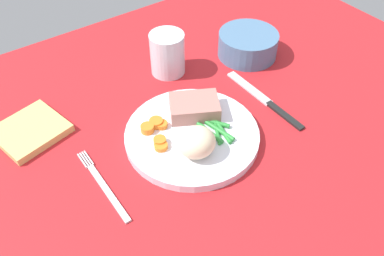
{
  "coord_description": "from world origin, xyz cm",
  "views": [
    {
      "loc": [
        -30.51,
        -40.35,
        53.24
      ],
      "look_at": [
        -2.27,
        -0.96,
        4.6
      ],
      "focal_mm": 37.1,
      "sensor_mm": 36.0,
      "label": 1
    }
  ],
  "objects_px": {
    "dinner_plate": "(192,135)",
    "water_glass": "(168,56)",
    "meat_portion": "(194,107)",
    "fork": "(103,185)",
    "napkin": "(30,131)",
    "salad_bowl": "(248,43)",
    "knife": "(265,101)"
  },
  "relations": [
    {
      "from": "meat_portion",
      "to": "knife",
      "type": "relative_size",
      "value": 0.43
    },
    {
      "from": "salad_bowl",
      "to": "napkin",
      "type": "xyz_separation_m",
      "value": [
        -0.48,
        0.04,
        -0.02
      ]
    },
    {
      "from": "fork",
      "to": "knife",
      "type": "height_order",
      "value": "knife"
    },
    {
      "from": "fork",
      "to": "napkin",
      "type": "bearing_deg",
      "value": 105.21
    },
    {
      "from": "meat_portion",
      "to": "fork",
      "type": "xyz_separation_m",
      "value": [
        -0.21,
        -0.04,
        -0.03
      ]
    },
    {
      "from": "meat_portion",
      "to": "knife",
      "type": "distance_m",
      "value": 0.15
    },
    {
      "from": "meat_portion",
      "to": "salad_bowl",
      "type": "xyz_separation_m",
      "value": [
        0.22,
        0.1,
        -0.0
      ]
    },
    {
      "from": "knife",
      "to": "water_glass",
      "type": "relative_size",
      "value": 2.32
    },
    {
      "from": "meat_portion",
      "to": "fork",
      "type": "height_order",
      "value": "meat_portion"
    },
    {
      "from": "fork",
      "to": "salad_bowl",
      "type": "relative_size",
      "value": 1.28
    },
    {
      "from": "dinner_plate",
      "to": "fork",
      "type": "bearing_deg",
      "value": -179.16
    },
    {
      "from": "meat_portion",
      "to": "napkin",
      "type": "bearing_deg",
      "value": 151.48
    },
    {
      "from": "fork",
      "to": "napkin",
      "type": "relative_size",
      "value": 1.47
    },
    {
      "from": "meat_portion",
      "to": "water_glass",
      "type": "bearing_deg",
      "value": 74.56
    },
    {
      "from": "water_glass",
      "to": "knife",
      "type": "bearing_deg",
      "value": -62.48
    },
    {
      "from": "fork",
      "to": "knife",
      "type": "relative_size",
      "value": 0.81
    },
    {
      "from": "meat_portion",
      "to": "fork",
      "type": "distance_m",
      "value": 0.21
    },
    {
      "from": "fork",
      "to": "salad_bowl",
      "type": "xyz_separation_m",
      "value": [
        0.43,
        0.14,
        0.03
      ]
    },
    {
      "from": "water_glass",
      "to": "salad_bowl",
      "type": "xyz_separation_m",
      "value": [
        0.18,
        -0.05,
        -0.01
      ]
    },
    {
      "from": "knife",
      "to": "fork",
      "type": "bearing_deg",
      "value": -177.73
    },
    {
      "from": "fork",
      "to": "salad_bowl",
      "type": "bearing_deg",
      "value": 17.49
    },
    {
      "from": "knife",
      "to": "napkin",
      "type": "bearing_deg",
      "value": 158.06
    },
    {
      "from": "dinner_plate",
      "to": "knife",
      "type": "height_order",
      "value": "dinner_plate"
    },
    {
      "from": "dinner_plate",
      "to": "water_glass",
      "type": "height_order",
      "value": "water_glass"
    },
    {
      "from": "dinner_plate",
      "to": "water_glass",
      "type": "bearing_deg",
      "value": 68.69
    },
    {
      "from": "fork",
      "to": "napkin",
      "type": "xyz_separation_m",
      "value": [
        -0.05,
        0.18,
        0.01
      ]
    },
    {
      "from": "meat_portion",
      "to": "water_glass",
      "type": "distance_m",
      "value": 0.16
    },
    {
      "from": "fork",
      "to": "napkin",
      "type": "height_order",
      "value": "napkin"
    },
    {
      "from": "meat_portion",
      "to": "salad_bowl",
      "type": "height_order",
      "value": "salad_bowl"
    },
    {
      "from": "meat_portion",
      "to": "knife",
      "type": "bearing_deg",
      "value": -15.7
    },
    {
      "from": "dinner_plate",
      "to": "meat_portion",
      "type": "bearing_deg",
      "value": 49.4
    },
    {
      "from": "dinner_plate",
      "to": "meat_portion",
      "type": "xyz_separation_m",
      "value": [
        0.03,
        0.04,
        0.02
      ]
    }
  ]
}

